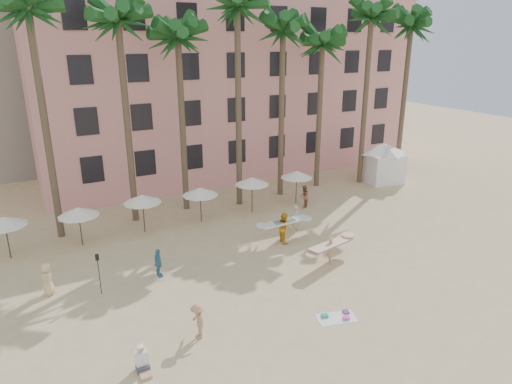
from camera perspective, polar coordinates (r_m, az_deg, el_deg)
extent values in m
plane|color=#D1B789|center=(23.08, 7.49, -13.71)|extent=(120.00, 120.00, 0.00)
cube|color=#E5958B|center=(45.84, -4.11, 13.27)|extent=(35.00, 14.00, 16.00)
cylinder|color=brown|center=(30.64, -24.77, 7.02)|extent=(0.44, 0.44, 14.00)
cylinder|color=brown|center=(31.84, -15.77, 7.95)|extent=(0.44, 0.44, 13.50)
cylinder|color=brown|center=(33.47, -9.17, 8.04)|extent=(0.44, 0.44, 12.50)
cylinder|color=brown|center=(33.90, -2.21, 10.11)|extent=(0.44, 0.44, 14.50)
cylinder|color=brown|center=(36.35, 3.20, 9.48)|extent=(0.44, 0.44, 13.00)
cylinder|color=brown|center=(39.04, 7.89, 9.23)|extent=(0.44, 0.44, 12.00)
cylinder|color=brown|center=(40.60, 13.47, 10.69)|extent=(0.44, 0.44, 14.00)
cylinder|color=brown|center=(44.42, 17.96, 10.63)|extent=(0.44, 0.44, 13.50)
cylinder|color=#332B23|center=(30.25, -28.64, -5.16)|extent=(0.07, 0.07, 2.50)
cone|color=white|center=(29.87, -28.96, -3.23)|extent=(2.50, 2.50, 0.55)
cylinder|color=#332B23|center=(30.27, -21.10, -4.15)|extent=(0.07, 0.07, 2.40)
cone|color=white|center=(29.90, -21.33, -2.29)|extent=(2.50, 2.50, 0.55)
cylinder|color=#332B23|center=(31.05, -13.88, -2.73)|extent=(0.07, 0.07, 2.50)
cone|color=white|center=(30.67, -14.04, -0.82)|extent=(2.50, 2.50, 0.55)
cylinder|color=#332B23|center=(32.08, -6.92, -1.70)|extent=(0.07, 0.07, 2.40)
cone|color=white|center=(31.73, -7.00, 0.08)|extent=(2.50, 2.50, 0.55)
cylinder|color=#332B23|center=(33.51, -0.50, -0.48)|extent=(0.07, 0.07, 2.60)
cone|color=white|center=(33.15, -0.51, 1.40)|extent=(2.50, 2.50, 0.55)
cylinder|color=#332B23|center=(35.62, 5.05, 0.54)|extent=(0.07, 0.07, 2.50)
cone|color=white|center=(35.29, 5.10, 2.24)|extent=(2.50, 2.50, 0.55)
cube|color=white|center=(42.39, 15.50, 2.96)|extent=(3.49, 3.49, 2.60)
cone|color=white|center=(41.97, 15.71, 5.26)|extent=(5.24, 5.24, 0.90)
cube|color=white|center=(22.21, 10.01, -15.24)|extent=(2.00, 1.44, 0.02)
cube|color=teal|center=(22.17, 8.58, -15.05)|extent=(0.36, 0.32, 0.10)
cube|color=#FD46C1|center=(22.17, 11.22, -15.19)|extent=(0.33, 0.29, 0.12)
cube|color=#6B3888|center=(22.63, 11.17, -14.47)|extent=(0.33, 0.36, 0.08)
imported|color=tan|center=(26.67, 9.33, -7.10)|extent=(0.65, 0.71, 1.63)
cube|color=beige|center=(26.53, 9.37, -6.46)|extent=(3.56, 1.81, 0.41)
imported|color=orange|center=(28.83, 3.54, -4.47)|extent=(0.87, 1.05, 1.96)
cube|color=silver|center=(28.68, 3.55, -3.74)|extent=(3.10, 1.03, 0.31)
imported|color=brown|center=(34.82, 6.02, -0.58)|extent=(1.06, 1.07, 1.74)
imported|color=tan|center=(20.42, -7.28, -15.73)|extent=(0.64, 1.07, 1.63)
imported|color=teal|center=(25.38, -12.11, -8.68)|extent=(0.45, 0.97, 1.63)
imported|color=#BEB2A7|center=(30.53, 5.09, -3.28)|extent=(0.80, 0.70, 1.84)
imported|color=#E2C17F|center=(25.49, -24.61, -9.86)|extent=(0.83, 0.98, 1.71)
cylinder|color=black|center=(24.47, -19.00, -9.81)|extent=(0.04, 0.04, 2.10)
cube|color=black|center=(24.03, -19.25, -7.71)|extent=(0.18, 0.03, 0.35)
cube|color=#3F3F4C|center=(19.53, -13.96, -20.53)|extent=(0.48, 0.45, 0.26)
cube|color=tan|center=(19.29, -13.64, -21.34)|extent=(0.43, 0.48, 0.13)
cube|color=white|center=(19.32, -14.11, -19.50)|extent=(0.47, 0.28, 0.59)
sphere|color=tan|center=(19.07, -14.21, -18.48)|extent=(0.26, 0.26, 0.26)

